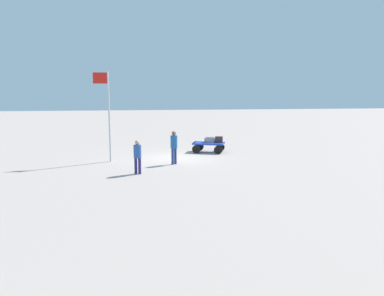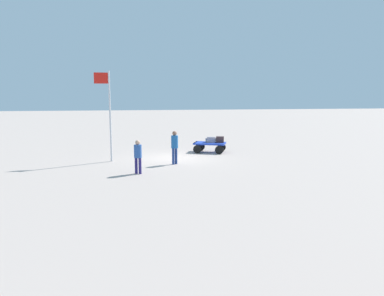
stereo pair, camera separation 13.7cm
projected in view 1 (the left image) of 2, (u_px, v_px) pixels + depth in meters
ground_plane at (174, 158)px, 21.92m from camera, size 120.00×120.00×0.00m
luggage_cart at (208, 145)px, 24.01m from camera, size 2.29×1.91×0.64m
suitcase_dark at (210, 140)px, 23.96m from camera, size 0.59×0.41×0.37m
suitcase_maroon at (219, 139)px, 24.02m from camera, size 0.58×0.51×0.39m
suitcase_olive at (210, 140)px, 24.26m from camera, size 0.64×0.33×0.26m
worker_lead at (137, 154)px, 17.53m from camera, size 0.49×0.49×1.63m
worker_trailing at (174, 144)px, 19.89m from camera, size 0.52×0.52×1.82m
flagpole at (107, 109)px, 20.37m from camera, size 0.85×0.10×5.05m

